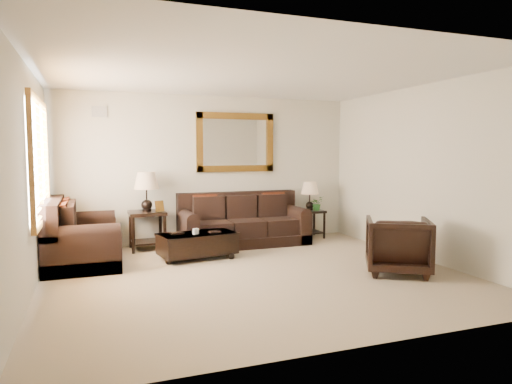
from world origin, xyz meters
name	(u,v)px	position (x,y,z in m)	size (l,w,h in m)	color
room	(255,176)	(0.00, 0.00, 1.35)	(5.51, 5.01, 2.71)	gray
window	(40,161)	(-2.70, 0.90, 1.55)	(0.07, 1.96, 1.66)	white
mirror	(236,142)	(0.50, 2.47, 1.85)	(1.50, 0.06, 1.10)	#552911
air_vent	(99,112)	(-1.90, 2.48, 2.35)	(0.25, 0.02, 0.18)	#999999
sofa	(243,226)	(0.50, 2.05, 0.34)	(2.27, 0.98, 0.93)	black
loveseat	(78,240)	(-2.28, 1.50, 0.36)	(1.03, 1.74, 0.98)	black
end_table_left	(147,199)	(-1.18, 2.16, 0.87)	(0.60, 0.60, 1.33)	black
end_table_right	(310,201)	(1.94, 2.21, 0.71)	(0.50, 0.50, 1.09)	black
coffee_table	(197,243)	(-0.53, 1.22, 0.25)	(1.27, 0.82, 0.50)	black
armchair	(398,242)	(1.88, -0.59, 0.43)	(0.83, 0.78, 0.85)	black
potted_plant	(317,205)	(2.05, 2.12, 0.65)	(0.24, 0.27, 0.21)	#22561D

